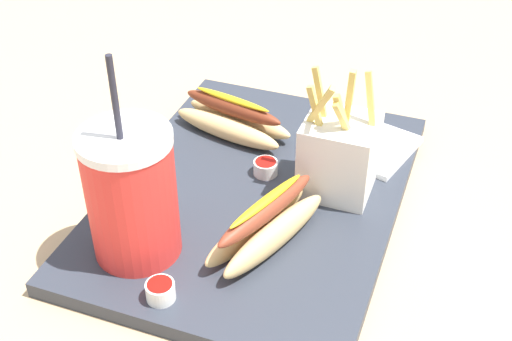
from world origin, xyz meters
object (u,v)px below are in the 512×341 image
fries_basket (339,155)px  napkin_stack (361,142)px  soda_cup (132,195)px  ketchup_cup_2 (160,290)px  ketchup_cup_1 (266,167)px  hot_dog_1 (266,225)px  ketchup_cup_3 (150,189)px  hot_dog_2 (233,120)px

fries_basket → napkin_stack: (-0.11, 0.01, -0.05)m
soda_cup → ketchup_cup_2: 0.11m
soda_cup → ketchup_cup_1: bearing=154.2°
hot_dog_1 → ketchup_cup_2: size_ratio=5.82×
soda_cup → ketchup_cup_3: bearing=-161.0°
soda_cup → ketchup_cup_3: (-0.09, -0.03, -0.07)m
hot_dog_1 → ketchup_cup_1: bearing=-160.6°
hot_dog_2 → ketchup_cup_3: bearing=-14.5°
fries_basket → hot_dog_2: 0.19m
hot_dog_2 → ketchup_cup_1: size_ratio=5.63×
hot_dog_2 → ketchup_cup_2: bearing=8.3°
ketchup_cup_3 → napkin_stack: bearing=132.3°
hot_dog_2 → fries_basket: bearing=66.9°
ketchup_cup_3 → napkin_stack: size_ratio=0.29×
soda_cup → fries_basket: size_ratio=1.40×
soda_cup → hot_dog_1: bearing=114.6°
ketchup_cup_3 → hot_dog_2: bearing=165.5°
hot_dog_1 → ketchup_cup_3: hot_dog_1 is taller
hot_dog_1 → hot_dog_2: size_ratio=1.02×
fries_basket → ketchup_cup_3: size_ratio=4.47×
fries_basket → ketchup_cup_2: size_ratio=5.65×
napkin_stack → ketchup_cup_2: bearing=-20.5°
ketchup_cup_1 → ketchup_cup_2: size_ratio=1.02×
fries_basket → ketchup_cup_1: fries_basket is taller
hot_dog_2 → ketchup_cup_3: hot_dog_2 is taller
fries_basket → hot_dog_2: size_ratio=0.99×
ketchup_cup_2 → napkin_stack: (-0.35, 0.13, -0.01)m
soda_cup → hot_dog_1: size_ratio=1.36×
soda_cup → napkin_stack: soda_cup is taller
hot_dog_1 → ketchup_cup_3: size_ratio=4.60×
fries_basket → napkin_stack: bearing=175.9°
ketchup_cup_2 → ketchup_cup_3: bearing=-149.2°
fries_basket → hot_dog_2: (-0.07, -0.17, -0.03)m
hot_dog_1 → fries_basket: bearing=158.4°
ketchup_cup_3 → napkin_stack: (-0.20, 0.22, -0.01)m
hot_dog_2 → ketchup_cup_3: size_ratio=4.53×
ketchup_cup_1 → ketchup_cup_3: same height
hot_dog_2 → ketchup_cup_1: bearing=45.8°
napkin_stack → ketchup_cup_1: bearing=-43.1°
ketchup_cup_2 → ketchup_cup_3: (-0.15, -0.09, -0.00)m
fries_basket → hot_dog_2: bearing=-113.1°
ketchup_cup_3 → napkin_stack: ketchup_cup_3 is taller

